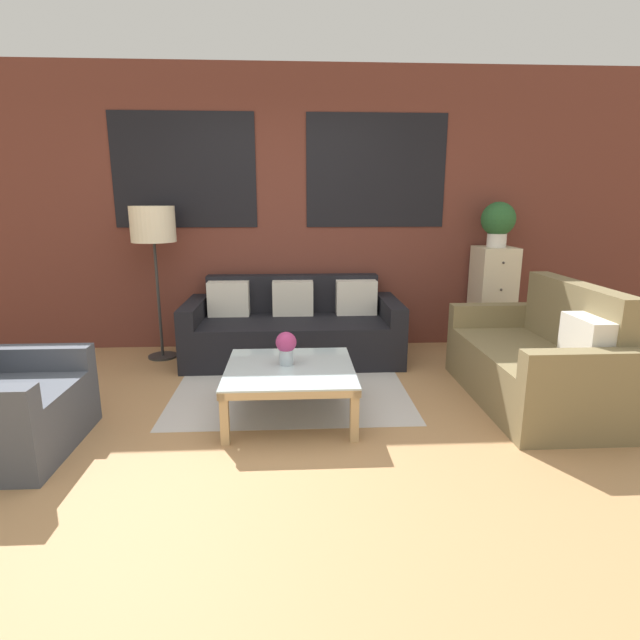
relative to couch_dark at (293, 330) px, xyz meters
The scene contains 10 objects.
ground_plane 1.98m from the couch_dark, 92.93° to the right, with size 16.00×16.00×0.00m, color #AD7F51.
wall_back_brick 1.23m from the couch_dark, 101.66° to the left, with size 8.40×0.09×2.80m.
rug 0.81m from the couch_dark, 91.97° to the right, with size 1.88×1.68×0.00m.
couch_dark is the anchor object (origin of this frame).
settee_vintage 2.21m from the couch_dark, 32.97° to the right, with size 0.80×1.55×0.92m.
coffee_table 1.37m from the couch_dark, 91.09° to the right, with size 0.90×0.90×0.37m.
floor_lamp 1.62m from the couch_dark, behind, with size 0.41×0.41×1.47m.
drawer_cabinet 2.07m from the couch_dark, ahead, with size 0.37×0.43×1.06m.
potted_plant 2.29m from the couch_dark, ahead, with size 0.34×0.34×0.44m.
flower_vase 1.34m from the couch_dark, 92.19° to the right, with size 0.15×0.15×0.24m.
Camera 1 is at (0.11, -2.77, 1.52)m, focal length 28.00 mm.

